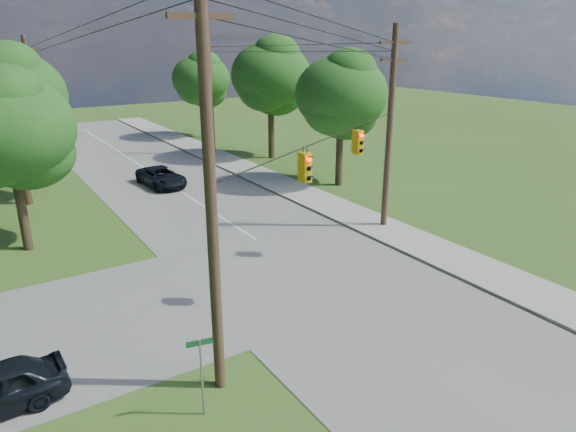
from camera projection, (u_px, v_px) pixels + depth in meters
ground at (349, 344)px, 17.35m from camera, size 140.00×140.00×0.00m
main_road at (312, 276)px, 22.34m from camera, size 10.00×100.00×0.03m
sidewalk_east at (421, 243)px, 25.74m from camera, size 2.60×100.00×0.12m
pole_sw at (210, 184)px, 13.28m from camera, size 2.00×0.32×12.00m
pole_ne at (390, 127)px, 26.45m from camera, size 2.00×0.32×10.50m
pole_north_e at (211, 95)px, 44.06m from camera, size 2.00×0.32×10.00m
pole_north_w at (34, 107)px, 36.98m from camera, size 2.00×0.32×10.00m
power_lines at (227, 53)px, 24.29m from camera, size 13.93×29.62×4.93m
traffic_signals at (334, 153)px, 20.37m from camera, size 4.91×3.27×1.05m
tree_w_near at (7, 129)px, 23.26m from camera, size 6.00×6.00×8.40m
tree_w_mid at (10, 96)px, 29.92m from camera, size 6.40×6.40×9.22m
tree_e_near at (341, 94)px, 34.14m from camera, size 6.20×6.20×8.81m
tree_e_mid at (271, 75)px, 42.13m from camera, size 6.60×6.60×9.64m
tree_e_far at (201, 79)px, 51.49m from camera, size 5.80×5.80×8.32m
car_main_north at (161, 177)px, 35.68m from camera, size 2.59×4.87×1.30m
street_name_sign at (201, 367)px, 13.64m from camera, size 0.71×0.18×2.38m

